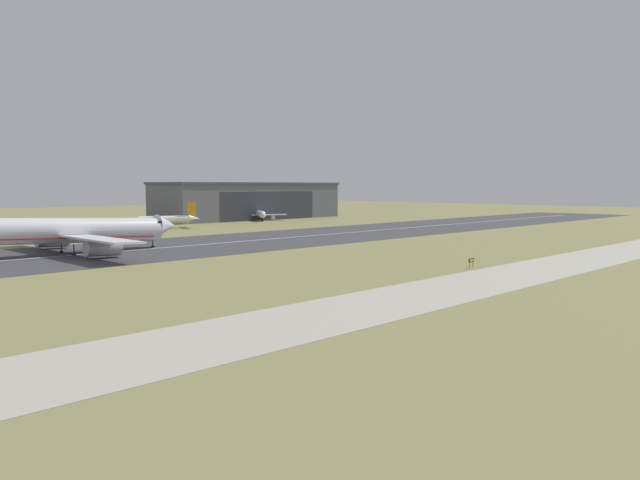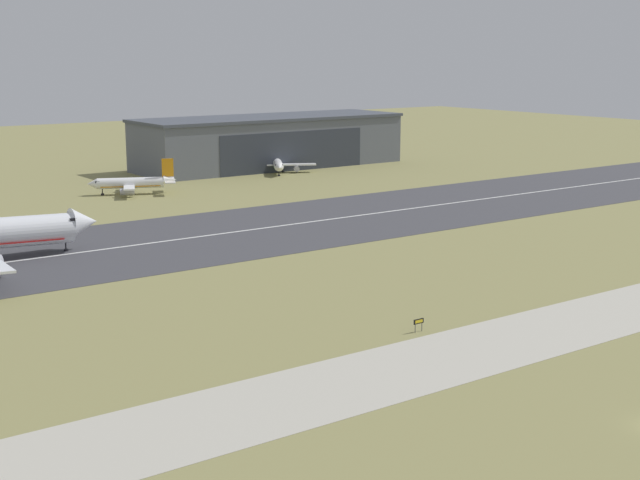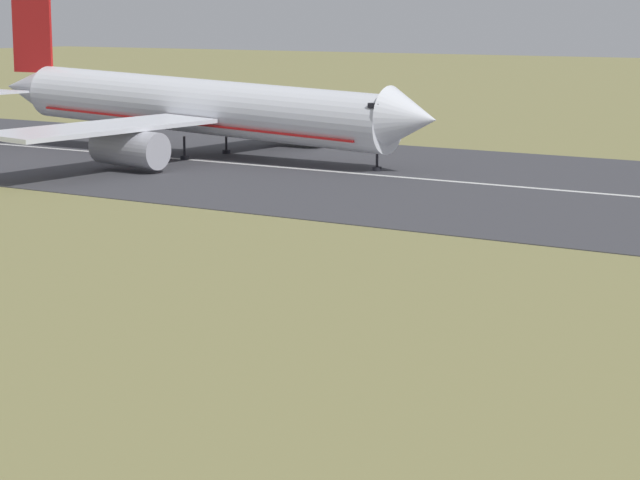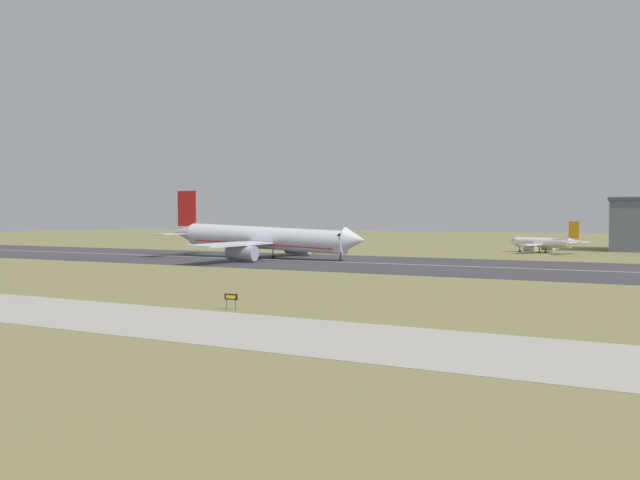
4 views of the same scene
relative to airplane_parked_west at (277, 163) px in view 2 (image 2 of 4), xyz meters
The scene contains 8 objects.
ground_plane 145.38m from the airplane_parked_west, 120.01° to the right, with size 700.69×700.69×0.00m, color olive.
runway_strip 102.64m from the airplane_parked_west, 135.12° to the right, with size 460.69×46.80×0.06m, color #3D3D42.
runway_centreline 102.64m from the airplane_parked_west, 135.12° to the right, with size 414.62×0.70×0.01m, color silver.
taxiway_road 169.03m from the airplane_parked_west, 115.48° to the right, with size 345.52×15.05×0.05m, color #B2AD9E.
hangar_building 15.33m from the airplane_parked_west, 65.83° to the left, with size 86.94×27.70×15.96m.
airplane_parked_west is the anchor object (origin of this frame).
airplane_parked_centre 55.40m from the airplane_parked_west, 165.06° to the right, with size 22.87×18.79×8.98m.
runway_sign 159.97m from the airplane_parked_west, 116.44° to the right, with size 1.64×0.13×1.76m.
Camera 2 is at (-73.43, -46.21, 35.46)m, focal length 50.00 mm.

